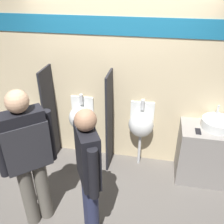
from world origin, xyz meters
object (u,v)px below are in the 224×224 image
urinal_near_counter (81,118)px  person_with_lanyard (89,171)px  toilet (25,139)px  urinal_far (141,124)px  cell_phone (198,131)px  person_in_vest (28,153)px  sink_basin (218,124)px

urinal_near_counter → person_with_lanyard: 1.41m
toilet → urinal_far: bearing=4.7°
person_with_lanyard → urinal_near_counter: bearing=-7.8°
cell_phone → urinal_far: (-0.78, 0.24, -0.13)m
toilet → person_in_vest: size_ratio=0.50×
urinal_far → person_with_lanyard: 1.39m
sink_basin → person_with_lanyard: bearing=-140.5°
urinal_near_counter → urinal_far: same height
cell_phone → urinal_near_counter: bearing=172.0°
sink_basin → urinal_far: (-1.04, 0.08, -0.19)m
sink_basin → cell_phone: bearing=-148.9°
urinal_far → person_with_lanyard: bearing=-108.6°
urinal_near_counter → person_in_vest: size_ratio=0.63×
sink_basin → toilet: bearing=-178.6°
cell_phone → person_with_lanyard: size_ratio=0.09×
sink_basin → person_with_lanyard: size_ratio=0.26×
sink_basin → urinal_near_counter: 1.99m
sink_basin → urinal_far: sink_basin is taller
cell_phone → urinal_far: bearing=162.7°
person_in_vest → urinal_near_counter: bearing=40.6°
person_in_vest → sink_basin: bearing=-12.3°
urinal_near_counter → cell_phone: bearing=-8.0°
cell_phone → urinal_near_counter: 1.74m
urinal_far → sink_basin: bearing=-4.5°
sink_basin → cell_phone: (-0.26, -0.16, -0.06)m
sink_basin → person_with_lanyard: person_with_lanyard is taller
urinal_far → person_in_vest: 1.73m
sink_basin → cell_phone: sink_basin is taller
person_in_vest → person_with_lanyard: size_ratio=1.08×
toilet → person_with_lanyard: person_with_lanyard is taller
toilet → person_in_vest: bearing=-56.1°
urinal_far → toilet: (-1.87, -0.16, -0.41)m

